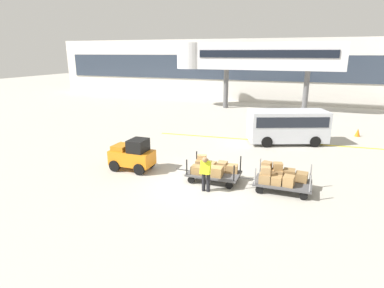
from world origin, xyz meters
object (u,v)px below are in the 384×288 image
(shuttle_van, at_px, (288,124))
(baggage_cart_lead, at_px, (212,170))
(baggage_cart_middle, at_px, (280,177))
(baggage_tug, at_px, (133,155))
(baggage_handler, at_px, (206,172))
(safety_cone_near, at_px, (358,133))

(shuttle_van, bearing_deg, baggage_cart_lead, -109.45)
(baggage_cart_lead, bearing_deg, baggage_cart_middle, -0.04)
(baggage_tug, relative_size, baggage_handler, 1.35)
(baggage_cart_lead, height_order, baggage_cart_middle, baggage_cart_middle)
(baggage_handler, distance_m, safety_cone_near, 14.18)
(shuttle_van, bearing_deg, baggage_handler, -106.32)
(baggage_tug, bearing_deg, safety_cone_near, 44.46)
(baggage_tug, height_order, safety_cone_near, baggage_tug)
(baggage_tug, distance_m, baggage_handler, 4.35)
(safety_cone_near, bearing_deg, shuttle_van, -142.46)
(baggage_cart_lead, bearing_deg, safety_cone_near, 56.96)
(baggage_handler, distance_m, shuttle_van, 9.20)
(baggage_handler, bearing_deg, baggage_cart_lead, 93.97)
(baggage_tug, distance_m, safety_cone_near, 15.75)
(shuttle_van, bearing_deg, baggage_tug, -131.69)
(baggage_cart_lead, distance_m, shuttle_van, 8.05)
(baggage_cart_middle, relative_size, baggage_handler, 1.92)
(baggage_tug, height_order, baggage_handler, baggage_tug)
(baggage_tug, height_order, shuttle_van, shuttle_van)
(baggage_tug, xyz_separation_m, safety_cone_near, (11.24, 11.03, -0.48))
(safety_cone_near, bearing_deg, baggage_tug, -135.54)
(baggage_tug, bearing_deg, baggage_cart_middle, 0.09)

